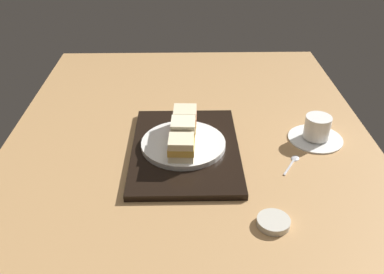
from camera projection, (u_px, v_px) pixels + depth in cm
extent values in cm
cube|color=tan|center=(190.00, 154.00, 110.82)|extent=(140.00, 100.00, 3.00)
cube|color=black|center=(185.00, 149.00, 108.37)|extent=(38.87, 27.47, 1.64)
cylinder|color=silver|center=(183.00, 144.00, 107.79)|extent=(21.72, 21.72, 1.37)
cube|color=beige|center=(185.00, 126.00, 112.55)|extent=(6.36, 6.28, 1.64)
cube|color=#CC6B4C|center=(185.00, 119.00, 111.37)|extent=(6.42, 6.38, 2.79)
cube|color=beige|center=(185.00, 111.00, 110.18)|extent=(6.36, 6.28, 1.64)
cube|color=#EFE5C1|center=(183.00, 139.00, 106.96)|extent=(6.36, 6.28, 1.75)
cube|color=gold|center=(183.00, 131.00, 105.76)|extent=(6.43, 6.36, 2.73)
cube|color=#EFE5C1|center=(183.00, 124.00, 104.57)|extent=(6.36, 6.28, 1.75)
cube|color=beige|center=(181.00, 153.00, 101.41)|extent=(6.36, 6.28, 1.73)
cube|color=gold|center=(181.00, 147.00, 100.46)|extent=(6.42, 6.59, 1.81)
cube|color=beige|center=(181.00, 141.00, 99.52)|extent=(6.36, 6.28, 1.73)
cylinder|color=white|center=(315.00, 138.00, 113.82)|extent=(14.70, 14.70, 0.80)
cylinder|color=white|center=(317.00, 127.00, 111.97)|extent=(6.90, 6.90, 6.16)
cylinder|color=#382111|center=(319.00, 118.00, 110.54)|extent=(6.35, 6.35, 0.40)
torus|color=white|center=(324.00, 121.00, 114.67)|extent=(3.80, 3.30, 4.25)
cylinder|color=beige|center=(273.00, 222.00, 85.87)|extent=(6.90, 6.90, 1.47)
cube|color=silver|center=(290.00, 166.00, 103.17)|extent=(7.25, 4.69, 0.50)
ellipsoid|color=silver|center=(295.00, 157.00, 106.08)|extent=(3.43, 3.17, 0.80)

